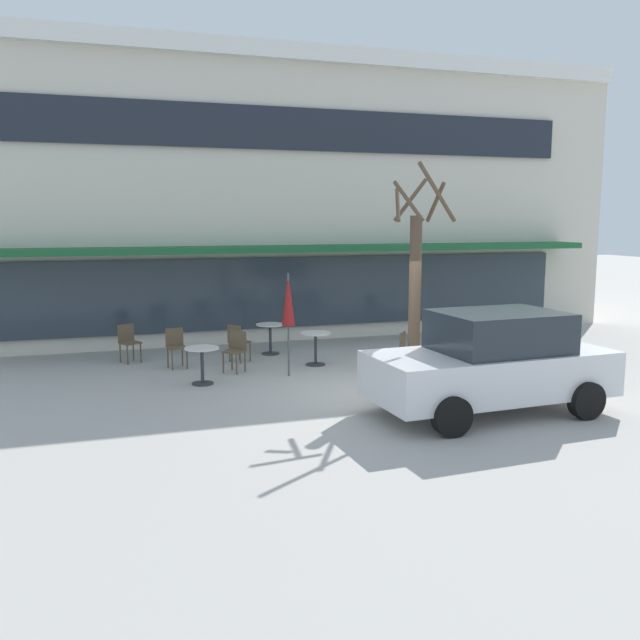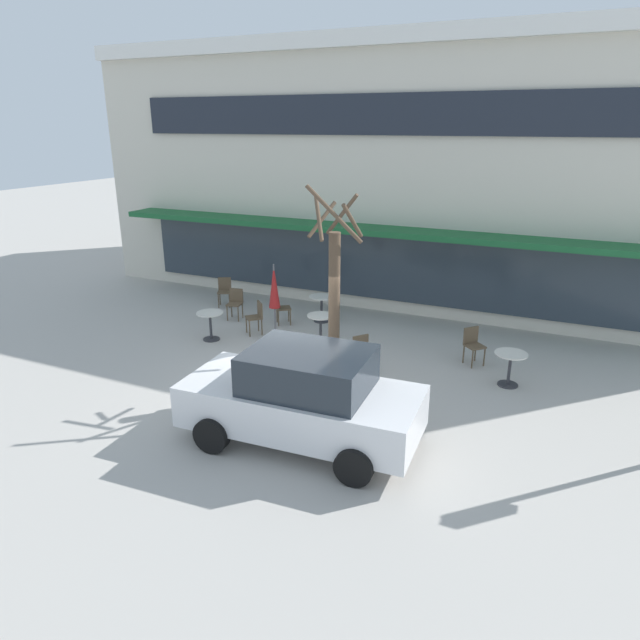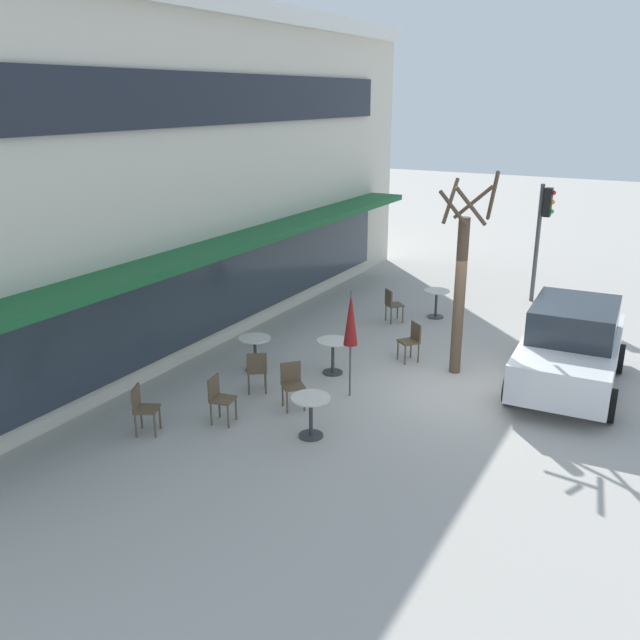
{
  "view_description": "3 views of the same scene",
  "coord_description": "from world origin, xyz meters",
  "px_view_note": "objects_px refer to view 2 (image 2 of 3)",
  "views": [
    {
      "loc": [
        -5.02,
        -11.72,
        3.33
      ],
      "look_at": [
        -0.45,
        2.36,
        1.11
      ],
      "focal_mm": 38.0,
      "sensor_mm": 36.0,
      "label": 1
    },
    {
      "loc": [
        5.34,
        -9.89,
        5.44
      ],
      "look_at": [
        -0.22,
        2.27,
        0.81
      ],
      "focal_mm": 32.0,
      "sensor_mm": 36.0,
      "label": 2
    },
    {
      "loc": [
        -12.47,
        -3.56,
        5.75
      ],
      "look_at": [
        0.11,
        3.38,
        0.96
      ],
      "focal_mm": 38.0,
      "sensor_mm": 36.0,
      "label": 3
    }
  ],
  "objects_px": {
    "cafe_chair_3": "(224,290)",
    "cafe_chair_5": "(358,349)",
    "cafe_chair_0": "(281,306)",
    "cafe_table_mid_patio": "(322,304)",
    "street_tree": "(334,299)",
    "cafe_chair_1": "(256,315)",
    "parked_sedan": "(303,397)",
    "cafe_table_near_wall": "(510,364)",
    "cafe_table_by_tree": "(210,321)",
    "cafe_chair_2": "(235,301)",
    "patio_umbrella_green_folded": "(274,287)",
    "cafe_chair_4": "(473,343)",
    "cafe_table_streetside": "(321,324)"
  },
  "relations": [
    {
      "from": "cafe_chair_2",
      "to": "street_tree",
      "type": "distance_m",
      "value": 5.57
    },
    {
      "from": "cafe_chair_5",
      "to": "street_tree",
      "type": "distance_m",
      "value": 1.84
    },
    {
      "from": "cafe_table_near_wall",
      "to": "patio_umbrella_green_folded",
      "type": "xyz_separation_m",
      "value": [
        -5.67,
        -0.22,
        1.11
      ]
    },
    {
      "from": "cafe_table_mid_patio",
      "to": "cafe_chair_5",
      "type": "bearing_deg",
      "value": -51.78
    },
    {
      "from": "patio_umbrella_green_folded",
      "to": "cafe_chair_5",
      "type": "relative_size",
      "value": 2.47
    },
    {
      "from": "cafe_chair_2",
      "to": "cafe_chair_3",
      "type": "height_order",
      "value": "same"
    },
    {
      "from": "patio_umbrella_green_folded",
      "to": "cafe_chair_1",
      "type": "xyz_separation_m",
      "value": [
        -0.99,
        0.75,
        -1.1
      ]
    },
    {
      "from": "cafe_table_mid_patio",
      "to": "cafe_table_by_tree",
      "type": "bearing_deg",
      "value": -128.62
    },
    {
      "from": "cafe_chair_1",
      "to": "parked_sedan",
      "type": "relative_size",
      "value": 0.21
    },
    {
      "from": "cafe_chair_5",
      "to": "street_tree",
      "type": "bearing_deg",
      "value": -97.54
    },
    {
      "from": "cafe_chair_2",
      "to": "street_tree",
      "type": "bearing_deg",
      "value": -34.53
    },
    {
      "from": "cafe_chair_1",
      "to": "cafe_table_near_wall",
      "type": "bearing_deg",
      "value": -4.51
    },
    {
      "from": "cafe_chair_5",
      "to": "street_tree",
      "type": "relative_size",
      "value": 0.2
    },
    {
      "from": "cafe_table_mid_patio",
      "to": "parked_sedan",
      "type": "relative_size",
      "value": 0.18
    },
    {
      "from": "patio_umbrella_green_folded",
      "to": "cafe_table_by_tree",
      "type": "bearing_deg",
      "value": -175.09
    },
    {
      "from": "patio_umbrella_green_folded",
      "to": "cafe_chair_2",
      "type": "relative_size",
      "value": 2.47
    },
    {
      "from": "cafe_table_mid_patio",
      "to": "cafe_chair_1",
      "type": "relative_size",
      "value": 0.85
    },
    {
      "from": "cafe_chair_4",
      "to": "street_tree",
      "type": "xyz_separation_m",
      "value": [
        -2.49,
        -2.57,
        1.48
      ]
    },
    {
      "from": "cafe_table_by_tree",
      "to": "cafe_chair_3",
      "type": "height_order",
      "value": "cafe_chair_3"
    },
    {
      "from": "cafe_chair_0",
      "to": "street_tree",
      "type": "bearing_deg",
      "value": -46.7
    },
    {
      "from": "cafe_table_mid_patio",
      "to": "cafe_chair_3",
      "type": "relative_size",
      "value": 0.85
    },
    {
      "from": "cafe_chair_1",
      "to": "cafe_chair_2",
      "type": "distance_m",
      "value": 1.46
    },
    {
      "from": "cafe_table_mid_patio",
      "to": "cafe_chair_5",
      "type": "xyz_separation_m",
      "value": [
        2.18,
        -2.77,
        0.01
      ]
    },
    {
      "from": "cafe_table_near_wall",
      "to": "cafe_table_by_tree",
      "type": "bearing_deg",
      "value": -177.12
    },
    {
      "from": "cafe_table_by_tree",
      "to": "street_tree",
      "type": "bearing_deg",
      "value": -17.69
    },
    {
      "from": "cafe_table_near_wall",
      "to": "cafe_chair_1",
      "type": "distance_m",
      "value": 6.68
    },
    {
      "from": "cafe_table_near_wall",
      "to": "cafe_chair_5",
      "type": "xyz_separation_m",
      "value": [
        -3.29,
        -0.59,
        0.01
      ]
    },
    {
      "from": "cafe_chair_5",
      "to": "cafe_chair_0",
      "type": "bearing_deg",
      "value": 146.44
    },
    {
      "from": "cafe_chair_5",
      "to": "cafe_table_near_wall",
      "type": "bearing_deg",
      "value": 10.11
    },
    {
      "from": "cafe_table_mid_patio",
      "to": "street_tree",
      "type": "height_order",
      "value": "street_tree"
    },
    {
      "from": "cafe_chair_4",
      "to": "cafe_table_streetside",
      "type": "bearing_deg",
      "value": -176.13
    },
    {
      "from": "cafe_table_by_tree",
      "to": "cafe_chair_0",
      "type": "bearing_deg",
      "value": 59.79
    },
    {
      "from": "cafe_table_near_wall",
      "to": "cafe_chair_2",
      "type": "distance_m",
      "value": 7.98
    },
    {
      "from": "cafe_table_mid_patio",
      "to": "cafe_chair_2",
      "type": "relative_size",
      "value": 0.85
    },
    {
      "from": "cafe_chair_1",
      "to": "parked_sedan",
      "type": "xyz_separation_m",
      "value": [
        3.6,
        -4.47,
        0.35
      ]
    },
    {
      "from": "cafe_chair_5",
      "to": "street_tree",
      "type": "xyz_separation_m",
      "value": [
        -0.14,
        -1.09,
        1.48
      ]
    },
    {
      "from": "cafe_chair_4",
      "to": "street_tree",
      "type": "distance_m",
      "value": 3.87
    },
    {
      "from": "patio_umbrella_green_folded",
      "to": "cafe_chair_4",
      "type": "xyz_separation_m",
      "value": [
        4.71,
        1.11,
        -1.1
      ]
    },
    {
      "from": "cafe_table_by_tree",
      "to": "cafe_chair_3",
      "type": "relative_size",
      "value": 0.85
    },
    {
      "from": "cafe_chair_0",
      "to": "street_tree",
      "type": "xyz_separation_m",
      "value": [
        2.99,
        -3.18,
        1.48
      ]
    },
    {
      "from": "street_tree",
      "to": "cafe_chair_4",
      "type": "bearing_deg",
      "value": 45.96
    },
    {
      "from": "cafe_chair_4",
      "to": "cafe_chair_5",
      "type": "distance_m",
      "value": 2.77
    },
    {
      "from": "patio_umbrella_green_folded",
      "to": "cafe_chair_2",
      "type": "distance_m",
      "value": 2.92
    },
    {
      "from": "cafe_chair_2",
      "to": "cafe_table_mid_patio",
      "type": "bearing_deg",
      "value": 19.1
    },
    {
      "from": "cafe_chair_0",
      "to": "cafe_chair_2",
      "type": "height_order",
      "value": "same"
    },
    {
      "from": "cafe_chair_3",
      "to": "cafe_chair_5",
      "type": "distance_m",
      "value": 6.26
    },
    {
      "from": "cafe_table_mid_patio",
      "to": "street_tree",
      "type": "distance_m",
      "value": 4.62
    },
    {
      "from": "street_tree",
      "to": "patio_umbrella_green_folded",
      "type": "bearing_deg",
      "value": 146.71
    },
    {
      "from": "cafe_table_near_wall",
      "to": "street_tree",
      "type": "relative_size",
      "value": 0.17
    },
    {
      "from": "patio_umbrella_green_folded",
      "to": "cafe_chair_4",
      "type": "distance_m",
      "value": 4.97
    }
  ]
}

